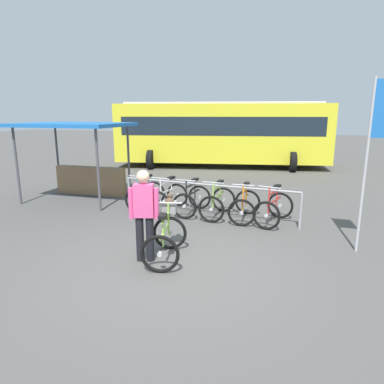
# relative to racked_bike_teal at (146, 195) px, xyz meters

# --- Properties ---
(ground_plane) EXTENTS (80.00, 80.00, 0.00)m
(ground_plane) POSITION_rel_racked_bike_teal_xyz_m (2.06, -3.18, -0.37)
(ground_plane) COLOR #514F4C
(bike_rack_rail) EXTENTS (4.59, 0.44, 0.88)m
(bike_rack_rail) POSITION_rel_racked_bike_teal_xyz_m (1.83, -0.33, 0.33)
(bike_rack_rail) COLOR #99999E
(bike_rack_rail) RESTS_ON ground
(racked_bike_teal) EXTENTS (0.76, 1.15, 0.97)m
(racked_bike_teal) POSITION_rel_racked_bike_teal_xyz_m (0.00, 0.00, 0.00)
(racked_bike_teal) COLOR black
(racked_bike_teal) RESTS_ON ground
(racked_bike_white) EXTENTS (0.80, 1.18, 0.97)m
(racked_bike_white) POSITION_rel_racked_bike_teal_xyz_m (0.70, -0.06, 0.00)
(racked_bike_white) COLOR black
(racked_bike_white) RESTS_ON ground
(racked_bike_black) EXTENTS (0.75, 1.13, 0.97)m
(racked_bike_black) POSITION_rel_racked_bike_teal_xyz_m (1.40, -0.12, 0.00)
(racked_bike_black) COLOR black
(racked_bike_black) RESTS_ON ground
(racked_bike_lime) EXTENTS (0.72, 1.14, 0.97)m
(racked_bike_lime) POSITION_rel_racked_bike_teal_xyz_m (2.09, -0.17, 0.00)
(racked_bike_lime) COLOR black
(racked_bike_lime) RESTS_ON ground
(racked_bike_orange) EXTENTS (0.69, 1.13, 0.98)m
(racked_bike_orange) POSITION_rel_racked_bike_teal_xyz_m (2.79, -0.23, 0.00)
(racked_bike_orange) COLOR black
(racked_bike_orange) RESTS_ON ground
(racked_bike_red) EXTENTS (0.90, 1.23, 0.98)m
(racked_bike_red) POSITION_rel_racked_bike_teal_xyz_m (3.49, -0.29, 0.00)
(racked_bike_red) COLOR black
(racked_bike_red) RESTS_ON ground
(featured_bicycle) EXTENTS (0.88, 1.25, 1.09)m
(featured_bicycle) POSITION_rel_racked_bike_teal_xyz_m (1.82, -2.91, 0.12)
(featured_bicycle) COLOR black
(featured_bicycle) RESTS_ON ground
(person_with_featured_bike) EXTENTS (0.51, 0.29, 1.64)m
(person_with_featured_bike) POSITION_rel_racked_bike_teal_xyz_m (1.51, -3.15, 0.54)
(person_with_featured_bike) COLOR black
(person_with_featured_bike) RESTS_ON ground
(bus_distant) EXTENTS (10.30, 4.68, 3.08)m
(bus_distant) POSITION_rel_racked_bike_teal_xyz_m (0.18, 8.11, 1.37)
(bus_distant) COLOR yellow
(bus_distant) RESTS_ON ground
(market_stall) EXTENTS (3.19, 2.42, 2.30)m
(market_stall) POSITION_rel_racked_bike_teal_xyz_m (-2.40, 0.55, 1.03)
(market_stall) COLOR #4C4C51
(market_stall) RESTS_ON ground
(banner_flag) EXTENTS (0.45, 0.05, 3.20)m
(banner_flag) POSITION_rel_racked_bike_teal_xyz_m (5.29, -1.50, 1.86)
(banner_flag) COLOR #B2B2B7
(banner_flag) RESTS_ON ground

